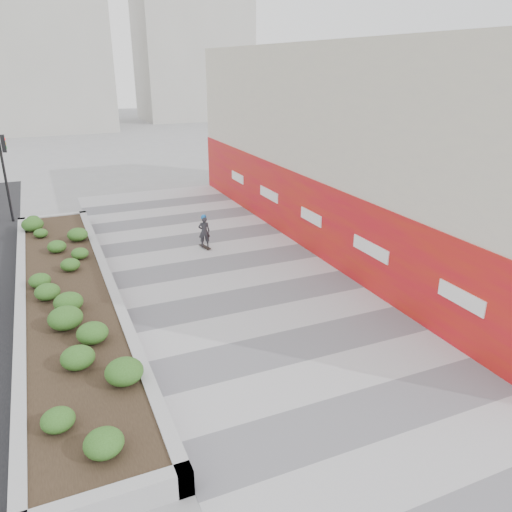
{
  "coord_description": "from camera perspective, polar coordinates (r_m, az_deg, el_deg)",
  "views": [
    {
      "loc": [
        -5.71,
        -8.67,
        7.27
      ],
      "look_at": [
        0.61,
        5.86,
        1.1
      ],
      "focal_mm": 35.0,
      "sensor_mm": 36.0,
      "label": 1
    }
  ],
  "objects": [
    {
      "name": "ground",
      "position": [
        12.67,
        8.31,
        -13.99
      ],
      "size": [
        160.0,
        160.0,
        0.0
      ],
      "primitive_type": "plane",
      "color": "gray",
      "rests_on": "ground"
    },
    {
      "name": "walkway",
      "position": [
        14.88,
        2.26,
        -7.96
      ],
      "size": [
        8.0,
        36.0,
        0.01
      ],
      "primitive_type": "cube",
      "color": "#A8A8AD",
      "rests_on": "ground"
    },
    {
      "name": "building",
      "position": [
        21.98,
        12.35,
        12.19
      ],
      "size": [
        6.04,
        24.08,
        8.0
      ],
      "color": "beige",
      "rests_on": "ground"
    },
    {
      "name": "planter",
      "position": [
        17.1,
        -20.79,
        -3.82
      ],
      "size": [
        3.0,
        18.0,
        0.9
      ],
      "color": "#9E9EA0",
      "rests_on": "ground"
    },
    {
      "name": "traffic_signal_near",
      "position": [
        26.6,
        -26.79,
        9.28
      ],
      "size": [
        0.33,
        0.28,
        4.2
      ],
      "color": "black",
      "rests_on": "ground"
    },
    {
      "name": "distant_bldg_north_l",
      "position": [
        63.73,
        -24.75,
        21.97
      ],
      "size": [
        16.0,
        12.0,
        20.0
      ],
      "primitive_type": "cube",
      "color": "#ADAAA3",
      "rests_on": "ground"
    },
    {
      "name": "distant_bldg_north_r",
      "position": [
        71.88,
        -7.4,
        24.9
      ],
      "size": [
        14.0,
        10.0,
        24.0
      ],
      "primitive_type": "cube",
      "color": "#ADAAA3",
      "rests_on": "ground"
    },
    {
      "name": "manhole_cover",
      "position": [
        15.08,
        3.99,
        -7.58
      ],
      "size": [
        0.44,
        0.44,
        0.01
      ],
      "primitive_type": "cylinder",
      "color": "#595654",
      "rests_on": "ground"
    },
    {
      "name": "skateboarder",
      "position": [
        20.75,
        -5.94,
        2.82
      ],
      "size": [
        0.53,
        0.75,
        1.46
      ],
      "rotation": [
        0.0,
        0.0,
        0.21
      ],
      "color": "beige",
      "rests_on": "ground"
    }
  ]
}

